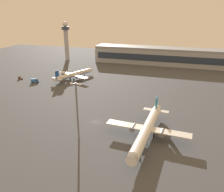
{
  "coord_description": "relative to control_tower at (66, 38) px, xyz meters",
  "views": [
    {
      "loc": [
        37.49,
        -92.64,
        51.99
      ],
      "look_at": [
        0.35,
        26.37,
        4.0
      ],
      "focal_mm": 36.39,
      "sensor_mm": 36.0,
      "label": 1
    }
  ],
  "objects": [
    {
      "name": "apron_light_central",
      "position": [
        80.07,
        -142.25,
        -8.69
      ],
      "size": [
        4.8,
        0.9,
        25.3
      ],
      "color": "slate",
      "rests_on": "ground"
    },
    {
      "name": "airplane_mid_apron",
      "position": [
        107.65,
        -133.0,
        -18.63
      ],
      "size": [
        36.48,
        46.84,
        12.01
      ],
      "rotation": [
        0.0,
        0.0,
        3.07
      ],
      "color": "silver",
      "rests_on": "ground"
    },
    {
      "name": "catering_truck",
      "position": [
        14.3,
        -79.45,
        -21.6
      ],
      "size": [
        6.09,
        4.74,
        3.05
      ],
      "rotation": [
        0.0,
        0.0,
        5.2
      ],
      "color": "#3372BF",
      "rests_on": "ground"
    },
    {
      "name": "airplane_far_stand",
      "position": [
        38.47,
        -62.76,
        -19.42
      ],
      "size": [
        29.1,
        36.87,
        9.93
      ],
      "rotation": [
        0.0,
        0.0,
        -0.4
      ],
      "color": "silver",
      "rests_on": "ground"
    },
    {
      "name": "terminal_building",
      "position": [
        114.67,
        11.71,
        -15.08
      ],
      "size": [
        165.48,
        22.4,
        16.4
      ],
      "color": "#9EA3AD",
      "rests_on": "ground"
    },
    {
      "name": "ground_plane",
      "position": [
        81.07,
        -125.45,
        -23.17
      ],
      "size": [
        416.0,
        416.0,
        0.0
      ],
      "primitive_type": "plane",
      "color": "#424449"
    },
    {
      "name": "control_tower",
      "position": [
        0.0,
        0.0,
        0.0
      ],
      "size": [
        8.0,
        8.0,
        40.21
      ],
      "color": "#A8A8B2",
      "rests_on": "ground"
    },
    {
      "name": "pushback_tug",
      "position": [
        -2.22,
        -75.68,
        -22.11
      ],
      "size": [
        3.35,
        2.32,
        2.05
      ],
      "rotation": [
        0.0,
        0.0,
        1.75
      ],
      "color": "#D85919",
      "rests_on": "ground"
    }
  ]
}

